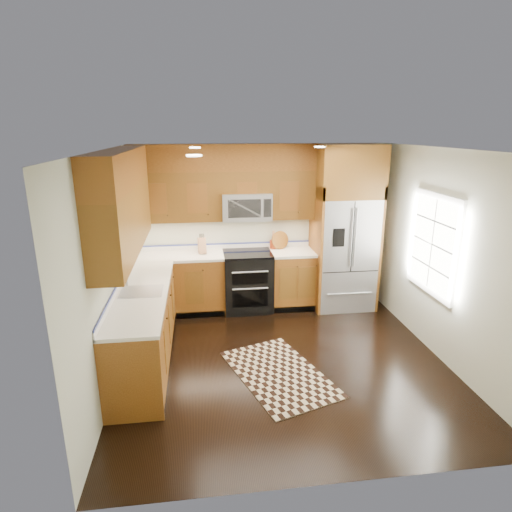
{
  "coord_description": "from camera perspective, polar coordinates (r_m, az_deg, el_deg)",
  "views": [
    {
      "loc": [
        -0.96,
        -4.73,
        2.83
      ],
      "look_at": [
        -0.26,
        0.6,
        1.21
      ],
      "focal_mm": 30.0,
      "sensor_mm": 36.0,
      "label": 1
    }
  ],
  "objects": [
    {
      "name": "ground",
      "position": [
        5.6,
        3.53,
        -13.65
      ],
      "size": [
        4.0,
        4.0,
        0.0
      ],
      "primitive_type": "plane",
      "color": "black",
      "rests_on": "ground"
    },
    {
      "name": "wall_back",
      "position": [
        6.97,
        0.6,
        4.07
      ],
      "size": [
        4.0,
        0.02,
        2.6
      ],
      "primitive_type": "cube",
      "color": "#B8BEAB",
      "rests_on": "ground"
    },
    {
      "name": "wall_left",
      "position": [
        5.08,
        -18.93,
        -1.7
      ],
      "size": [
        0.02,
        4.0,
        2.6
      ],
      "primitive_type": "cube",
      "color": "#B8BEAB",
      "rests_on": "ground"
    },
    {
      "name": "wall_right",
      "position": [
        5.79,
        23.59,
        -0.0
      ],
      "size": [
        0.02,
        4.0,
        2.6
      ],
      "primitive_type": "cube",
      "color": "#B8BEAB",
      "rests_on": "ground"
    },
    {
      "name": "window",
      "position": [
        5.92,
        22.54,
        1.47
      ],
      "size": [
        0.04,
        1.1,
        1.3
      ],
      "color": "white",
      "rests_on": "ground"
    },
    {
      "name": "base_cabinets",
      "position": [
        6.12,
        -9.5,
        -6.38
      ],
      "size": [
        2.85,
        3.0,
        0.9
      ],
      "color": "#90561B",
      "rests_on": "ground"
    },
    {
      "name": "countertop",
      "position": [
        6.06,
        -8.34,
        -1.81
      ],
      "size": [
        2.86,
        3.01,
        0.04
      ],
      "color": "white",
      "rests_on": "base_cabinets"
    },
    {
      "name": "upper_cabinets",
      "position": [
        5.88,
        -9.4,
        8.66
      ],
      "size": [
        2.85,
        3.0,
        1.15
      ],
      "color": "brown",
      "rests_on": "ground"
    },
    {
      "name": "range",
      "position": [
        6.86,
        -1.1,
        -3.39
      ],
      "size": [
        0.76,
        0.67,
        0.95
      ],
      "color": "black",
      "rests_on": "ground"
    },
    {
      "name": "microwave",
      "position": [
        6.67,
        -1.29,
        6.65
      ],
      "size": [
        0.76,
        0.4,
        0.42
      ],
      "color": "#B2B2B7",
      "rests_on": "ground"
    },
    {
      "name": "refrigerator",
      "position": [
        6.92,
        11.77,
        3.66
      ],
      "size": [
        0.98,
        0.75,
        2.6
      ],
      "color": "#B2B2B7",
      "rests_on": "ground"
    },
    {
      "name": "sink_faucet",
      "position": [
        5.35,
        -15.39,
        -3.98
      ],
      "size": [
        0.54,
        0.44,
        0.37
      ],
      "color": "#B2B2B7",
      "rests_on": "countertop"
    },
    {
      "name": "rug",
      "position": [
        5.32,
        3.06,
        -15.36
      ],
      "size": [
        1.35,
        1.73,
        0.01
      ],
      "primitive_type": "cube",
      "rotation": [
        0.0,
        0.0,
        0.33
      ],
      "color": "black",
      "rests_on": "ground"
    },
    {
      "name": "knife_block",
      "position": [
        6.73,
        -7.22,
        1.44
      ],
      "size": [
        0.13,
        0.17,
        0.31
      ],
      "color": "tan",
      "rests_on": "countertop"
    },
    {
      "name": "utensil_crock",
      "position": [
        6.95,
        2.28,
        1.82
      ],
      "size": [
        0.13,
        0.13,
        0.29
      ],
      "color": "#953112",
      "rests_on": "countertop"
    },
    {
      "name": "cutting_board",
      "position": [
        6.97,
        3.21,
        1.06
      ],
      "size": [
        0.37,
        0.37,
        0.02
      ],
      "primitive_type": "cylinder",
      "rotation": [
        0.0,
        0.0,
        0.31
      ],
      "color": "brown",
      "rests_on": "countertop"
    }
  ]
}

